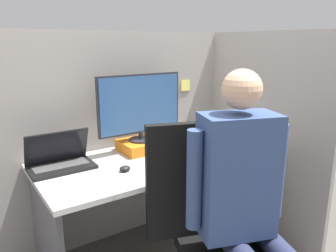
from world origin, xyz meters
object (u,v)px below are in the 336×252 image
paper_box (141,145)px  coffee_mug (188,137)px  stapler (226,135)px  monitor (140,106)px  laptop (60,161)px  person (247,197)px  carrot_toy (164,162)px  office_chair (213,230)px

paper_box → coffee_mug: size_ratio=3.54×
paper_box → stapler: paper_box is taller
monitor → coffee_mug: (0.39, -0.03, -0.27)m
laptop → person: bearing=-59.6°
carrot_toy → office_chair: 0.53m
person → coffee_mug: bearing=67.7°
carrot_toy → office_chair: (-0.03, -0.49, -0.20)m
paper_box → carrot_toy: 0.33m
laptop → office_chair: office_chair is taller
monitor → office_chair: size_ratio=0.58×
laptop → paper_box: bearing=1.9°
paper_box → carrot_toy: bearing=-95.3°
paper_box → monitor: bearing=90.0°
paper_box → monitor: 0.28m
person → coffee_mug: size_ratio=16.60×
paper_box → stapler: size_ratio=1.85×
person → coffee_mug: (0.39, 0.95, -0.01)m
monitor → laptop: bearing=-177.8°
laptop → stapler: (1.26, -0.09, -0.02)m
stapler → office_chair: office_chair is taller
monitor → carrot_toy: size_ratio=4.82×
carrot_toy → office_chair: size_ratio=0.12×
laptop → stapler: size_ratio=2.42×
stapler → carrot_toy: bearing=-163.0°
monitor → office_chair: bearing=-93.9°
stapler → laptop: bearing=176.0°
monitor → person: person is taller
carrot_toy → coffee_mug: coffee_mug is taller
paper_box → monitor: size_ratio=0.46×
paper_box → laptop: laptop is taller
monitor → coffee_mug: 0.48m
stapler → office_chair: (-0.76, -0.71, -0.20)m
monitor → laptop: size_ratio=1.65×
stapler → coffee_mug: coffee_mug is taller
office_chair → person: (0.06, -0.16, 0.23)m
laptop → coffee_mug: bearing=-0.4°
laptop → coffee_mug: (0.95, -0.01, -0.00)m
stapler → office_chair: bearing=-136.9°
person → coffee_mug: 1.02m
paper_box → carrot_toy: paper_box is taller
monitor → carrot_toy: (-0.03, -0.33, -0.29)m
paper_box → laptop: 0.56m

